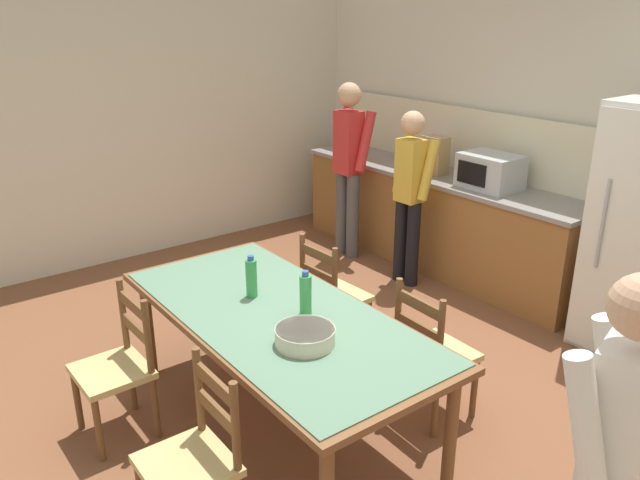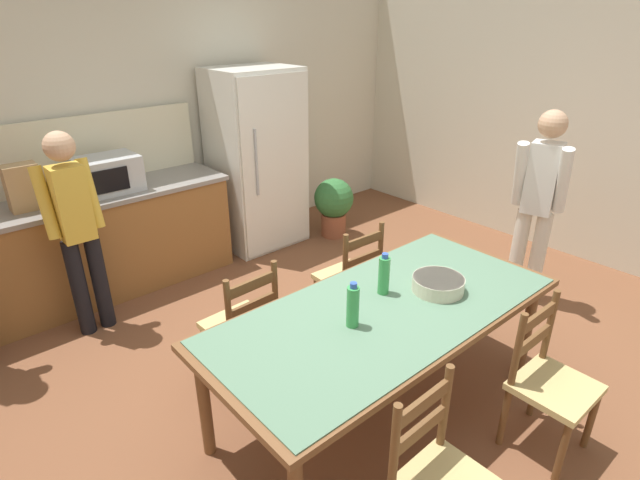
{
  "view_description": "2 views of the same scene",
  "coord_description": "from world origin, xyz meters",
  "px_view_note": "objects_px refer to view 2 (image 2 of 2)",
  "views": [
    {
      "loc": [
        2.75,
        -2.24,
        2.43
      ],
      "look_at": [
        -0.04,
        -0.08,
        1.11
      ],
      "focal_mm": 35.0,
      "sensor_mm": 36.0,
      "label": 1
    },
    {
      "loc": [
        -1.92,
        -2.05,
        2.35
      ],
      "look_at": [
        -0.02,
        0.09,
        1.02
      ],
      "focal_mm": 28.0,
      "sensor_mm": 36.0,
      "label": 2
    }
  ],
  "objects_px": {
    "person_at_counter": "(76,225)",
    "chair_side_near_right": "(549,382)",
    "microwave": "(108,174)",
    "bottle_near_centre": "(353,306)",
    "paper_bag": "(23,187)",
    "potted_plant": "(334,203)",
    "refrigerator": "(257,160)",
    "chair_side_far_right": "(351,278)",
    "bottle_off_centre": "(384,275)",
    "dining_table": "(385,317)",
    "serving_bowl": "(438,283)",
    "person_by_table": "(538,200)",
    "chair_side_far_left": "(243,326)"
  },
  "relations": [
    {
      "from": "person_at_counter",
      "to": "chair_side_near_right",
      "type": "bearing_deg",
      "value": -152.57
    },
    {
      "from": "microwave",
      "to": "bottle_near_centre",
      "type": "distance_m",
      "value": 2.68
    },
    {
      "from": "paper_bag",
      "to": "potted_plant",
      "type": "xyz_separation_m",
      "value": [
        2.88,
        -0.44,
        -0.72
      ]
    },
    {
      "from": "bottle_near_centre",
      "to": "refrigerator",
      "type": "bearing_deg",
      "value": 65.11
    },
    {
      "from": "refrigerator",
      "to": "potted_plant",
      "type": "height_order",
      "value": "refrigerator"
    },
    {
      "from": "chair_side_far_right",
      "to": "paper_bag",
      "type": "bearing_deg",
      "value": -44.34
    },
    {
      "from": "paper_bag",
      "to": "bottle_off_centre",
      "type": "bearing_deg",
      "value": -62.06
    },
    {
      "from": "bottle_near_centre",
      "to": "potted_plant",
      "type": "bearing_deg",
      "value": 48.82
    },
    {
      "from": "microwave",
      "to": "paper_bag",
      "type": "relative_size",
      "value": 1.39
    },
    {
      "from": "refrigerator",
      "to": "paper_bag",
      "type": "height_order",
      "value": "refrigerator"
    },
    {
      "from": "microwave",
      "to": "bottle_off_centre",
      "type": "height_order",
      "value": "microwave"
    },
    {
      "from": "microwave",
      "to": "chair_side_near_right",
      "type": "bearing_deg",
      "value": -72.82
    },
    {
      "from": "dining_table",
      "to": "bottle_off_centre",
      "type": "relative_size",
      "value": 8.28
    },
    {
      "from": "serving_bowl",
      "to": "person_by_table",
      "type": "xyz_separation_m",
      "value": [
        1.56,
        0.17,
        0.12
      ]
    },
    {
      "from": "refrigerator",
      "to": "chair_side_near_right",
      "type": "distance_m",
      "value": 3.51
    },
    {
      "from": "bottle_near_centre",
      "to": "chair_side_far_left",
      "type": "height_order",
      "value": "bottle_near_centre"
    },
    {
      "from": "refrigerator",
      "to": "bottle_off_centre",
      "type": "distance_m",
      "value": 2.64
    },
    {
      "from": "dining_table",
      "to": "person_by_table",
      "type": "bearing_deg",
      "value": 2.49
    },
    {
      "from": "bottle_off_centre",
      "to": "person_by_table",
      "type": "bearing_deg",
      "value": -1.28
    },
    {
      "from": "chair_side_near_right",
      "to": "person_by_table",
      "type": "relative_size",
      "value": 0.55
    },
    {
      "from": "bottle_near_centre",
      "to": "person_by_table",
      "type": "xyz_separation_m",
      "value": [
        2.23,
        0.08,
        0.05
      ]
    },
    {
      "from": "chair_side_far_left",
      "to": "chair_side_near_right",
      "type": "xyz_separation_m",
      "value": [
        0.98,
        -1.61,
        0.0
      ]
    },
    {
      "from": "paper_bag",
      "to": "bottle_near_centre",
      "type": "bearing_deg",
      "value": -70.29
    },
    {
      "from": "chair_side_near_right",
      "to": "dining_table",
      "type": "bearing_deg",
      "value": 122.08
    },
    {
      "from": "microwave",
      "to": "chair_side_near_right",
      "type": "distance_m",
      "value": 3.68
    },
    {
      "from": "chair_side_far_left",
      "to": "person_by_table",
      "type": "height_order",
      "value": "person_by_table"
    },
    {
      "from": "refrigerator",
      "to": "paper_bag",
      "type": "distance_m",
      "value": 2.18
    },
    {
      "from": "refrigerator",
      "to": "person_by_table",
      "type": "xyz_separation_m",
      "value": [
        1.01,
        -2.55,
        0.01
      ]
    },
    {
      "from": "microwave",
      "to": "potted_plant",
      "type": "height_order",
      "value": "microwave"
    },
    {
      "from": "paper_bag",
      "to": "potted_plant",
      "type": "bearing_deg",
      "value": -8.7
    },
    {
      "from": "microwave",
      "to": "potted_plant",
      "type": "distance_m",
      "value": 2.38
    },
    {
      "from": "serving_bowl",
      "to": "chair_side_far_left",
      "type": "bearing_deg",
      "value": 134.64
    },
    {
      "from": "chair_side_far_right",
      "to": "serving_bowl",
      "type": "bearing_deg",
      "value": 84.75
    },
    {
      "from": "refrigerator",
      "to": "bottle_off_centre",
      "type": "height_order",
      "value": "refrigerator"
    },
    {
      "from": "paper_bag",
      "to": "bottle_off_centre",
      "type": "distance_m",
      "value": 2.86
    },
    {
      "from": "microwave",
      "to": "bottle_off_centre",
      "type": "xyz_separation_m",
      "value": [
        0.69,
        -2.53,
        -0.19
      ]
    },
    {
      "from": "dining_table",
      "to": "bottle_near_centre",
      "type": "bearing_deg",
      "value": 179.32
    },
    {
      "from": "chair_side_far_right",
      "to": "person_at_counter",
      "type": "relative_size",
      "value": 0.57
    },
    {
      "from": "person_at_counter",
      "to": "chair_side_far_left",
      "type": "bearing_deg",
      "value": -157.58
    },
    {
      "from": "dining_table",
      "to": "bottle_near_centre",
      "type": "distance_m",
      "value": 0.34
    },
    {
      "from": "chair_side_far_right",
      "to": "person_at_counter",
      "type": "xyz_separation_m",
      "value": [
        -1.55,
        1.34,
        0.46
      ]
    },
    {
      "from": "microwave",
      "to": "refrigerator",
      "type": "bearing_deg",
      "value": -0.71
    },
    {
      "from": "chair_side_far_right",
      "to": "microwave",
      "type": "bearing_deg",
      "value": -57.11
    },
    {
      "from": "dining_table",
      "to": "serving_bowl",
      "type": "bearing_deg",
      "value": -11.79
    },
    {
      "from": "chair_side_far_right",
      "to": "person_by_table",
      "type": "relative_size",
      "value": 0.55
    },
    {
      "from": "refrigerator",
      "to": "serving_bowl",
      "type": "distance_m",
      "value": 2.78
    },
    {
      "from": "bottle_off_centre",
      "to": "person_by_table",
      "type": "relative_size",
      "value": 0.16
    },
    {
      "from": "bottle_near_centre",
      "to": "potted_plant",
      "type": "relative_size",
      "value": 0.4
    },
    {
      "from": "serving_bowl",
      "to": "chair_side_far_right",
      "type": "relative_size",
      "value": 0.35
    },
    {
      "from": "person_at_counter",
      "to": "bottle_near_centre",
      "type": "bearing_deg",
      "value": -160.4
    }
  ]
}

